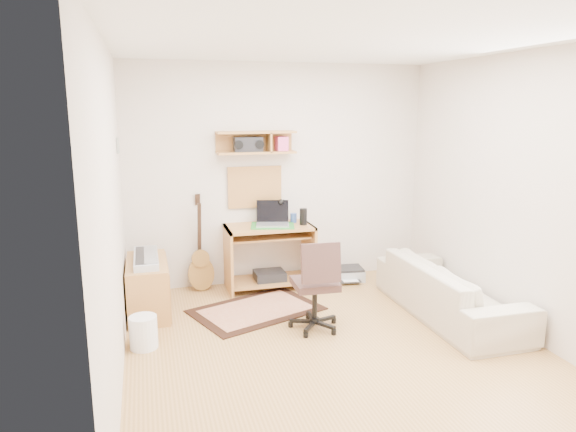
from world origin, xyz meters
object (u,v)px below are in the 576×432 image
object	(u,v)px
cabinet	(148,287)
printer	(347,273)
desk	(269,257)
sofa	(450,281)
task_chair	(315,284)

from	to	relation	value
cabinet	printer	size ratio (longest dim) A/B	2.28
cabinet	printer	bearing A→B (deg)	10.12
desk	cabinet	size ratio (longest dim) A/B	1.11
printer	sofa	distance (m)	1.48
sofa	task_chair	bearing A→B (deg)	87.75
cabinet	desk	bearing A→B (deg)	16.08
desk	cabinet	world-z (taller)	desk
desk	sofa	distance (m)	2.04
cabinet	sofa	world-z (taller)	sofa
cabinet	printer	world-z (taller)	cabinet
sofa	desk	bearing A→B (deg)	50.30
task_chair	cabinet	distance (m)	1.76
desk	sofa	size ratio (longest dim) A/B	0.53
desk	printer	bearing A→B (deg)	1.34
printer	task_chair	bearing A→B (deg)	-116.73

